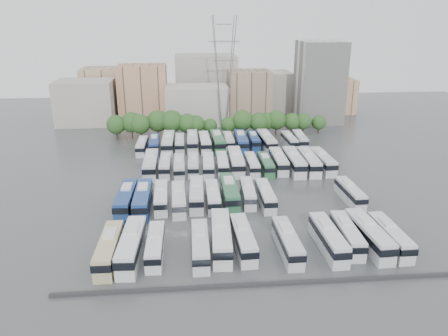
{
  "coord_description": "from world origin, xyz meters",
  "views": [
    {
      "loc": [
        -9.78,
        -82.07,
        34.65
      ],
      "look_at": [
        -1.93,
        5.88,
        3.0
      ],
      "focal_mm": 35.0,
      "sensor_mm": 36.0,
      "label": 1
    }
  ],
  "objects": [
    {
      "name": "bus_r2_s5",
      "position": [
        -4.98,
        11.73,
        1.75
      ],
      "size": [
        2.94,
        11.44,
        3.56
      ],
      "rotation": [
        0.0,
        0.0,
        -0.04
      ],
      "color": "white",
      "rests_on": "ground"
    },
    {
      "name": "bus_r1_s13",
      "position": [
        21.44,
        -6.75,
        1.72
      ],
      "size": [
        2.73,
        11.24,
        3.51
      ],
      "rotation": [
        0.0,
        0.0,
        0.03
      ],
      "color": "silver",
      "rests_on": "ground"
    },
    {
      "name": "bus_r1_s5",
      "position": [
        -5.14,
        -6.24,
        1.73
      ],
      "size": [
        2.47,
        11.21,
        3.52
      ],
      "rotation": [
        0.0,
        0.0,
        -0.0
      ],
      "color": "white",
      "rests_on": "ground"
    },
    {
      "name": "bus_r1_s6",
      "position": [
        -1.85,
        -5.13,
        2.01
      ],
      "size": [
        2.87,
        13.07,
        4.1
      ],
      "rotation": [
        0.0,
        0.0,
        0.0
      ],
      "color": "#2C6741",
      "rests_on": "ground"
    },
    {
      "name": "parapet",
      "position": [
        0.0,
        -33.0,
        0.25
      ],
      "size": [
        56.0,
        0.5,
        0.5
      ],
      "primitive_type": "cube",
      "color": "#2D2D30",
      "rests_on": "ground"
    },
    {
      "name": "bus_r2_s12",
      "position": [
        18.32,
        11.3,
        2.03
      ],
      "size": [
        3.16,
        13.23,
        4.13
      ],
      "rotation": [
        0.0,
        0.0,
        -0.02
      ],
      "color": "white",
      "rests_on": "ground"
    },
    {
      "name": "bus_r0_s2",
      "position": [
        -14.92,
        -23.82,
        1.7
      ],
      "size": [
        2.53,
        11.08,
        3.47
      ],
      "rotation": [
        0.0,
        0.0,
        -0.01
      ],
      "color": "white",
      "rests_on": "ground"
    },
    {
      "name": "bus_r3_s7",
      "position": [
        1.56,
        31.25,
        1.69
      ],
      "size": [
        2.44,
        10.98,
        3.44
      ],
      "rotation": [
        0.0,
        0.0,
        -0.0
      ],
      "color": "silver",
      "rests_on": "ground"
    },
    {
      "name": "bus_r2_s4",
      "position": [
        -8.39,
        12.28,
        1.72
      ],
      "size": [
        2.76,
        11.25,
        3.51
      ],
      "rotation": [
        0.0,
        0.0,
        -0.03
      ],
      "color": "silver",
      "rests_on": "ground"
    },
    {
      "name": "bus_r3_s0",
      "position": [
        -21.43,
        28.7,
        1.67
      ],
      "size": [
        2.59,
        10.88,
        3.4
      ],
      "rotation": [
        0.0,
        0.0,
        -0.02
      ],
      "color": "silver",
      "rests_on": "ground"
    },
    {
      "name": "bus_r1_s3",
      "position": [
        -11.58,
        -7.0,
        1.79
      ],
      "size": [
        2.86,
        11.68,
        3.64
      ],
      "rotation": [
        0.0,
        0.0,
        0.03
      ],
      "color": "silver",
      "rests_on": "ground"
    },
    {
      "name": "bus_r0_s4",
      "position": [
        -8.22,
        -24.45,
        1.81
      ],
      "size": [
        2.67,
        11.77,
        3.68
      ],
      "rotation": [
        0.0,
        0.0,
        -0.01
      ],
      "color": "silver",
      "rests_on": "ground"
    },
    {
      "name": "bus_r2_s3",
      "position": [
        -11.61,
        11.3,
        1.74
      ],
      "size": [
        2.56,
        11.3,
        3.54
      ],
      "rotation": [
        0.0,
        0.0,
        0.01
      ],
      "color": "silver",
      "rests_on": "ground"
    },
    {
      "name": "electricity_pylon",
      "position": [
        2.0,
        50.0,
        18.66
      ],
      "size": [
        9.0,
        6.91,
        33.83
      ],
      "color": "slate",
      "rests_on": "ground"
    },
    {
      "name": "bus_r2_s10",
      "position": [
        11.5,
        12.8,
        1.92
      ],
      "size": [
        3.01,
        12.53,
        3.91
      ],
      "rotation": [
        0.0,
        0.0,
        -0.02
      ],
      "color": "silver",
      "rests_on": "ground"
    },
    {
      "name": "apartment_tower",
      "position": [
        34.0,
        58.0,
        13.0
      ],
      "size": [
        14.0,
        14.0,
        26.0
      ],
      "primitive_type": "cube",
      "color": "silver",
      "rests_on": "ground"
    },
    {
      "name": "bus_r2_s9",
      "position": [
        8.19,
        11.28,
        1.7
      ],
      "size": [
        2.42,
        11.04,
        3.46
      ],
      "rotation": [
        0.0,
        0.0,
        -0.0
      ],
      "color": "#2C683E",
      "rests_on": "ground"
    },
    {
      "name": "bus_r3_s1",
      "position": [
        -18.29,
        29.95,
        1.77
      ],
      "size": [
        2.92,
        11.6,
        3.62
      ],
      "rotation": [
        0.0,
        0.0,
        0.04
      ],
      "color": "navy",
      "rests_on": "ground"
    },
    {
      "name": "bus_r0_s8",
      "position": [
        5.03,
        -24.64,
        1.82
      ],
      "size": [
        2.7,
        11.82,
        3.7
      ],
      "rotation": [
        0.0,
        0.0,
        0.01
      ],
      "color": "silver",
      "rests_on": "ground"
    },
    {
      "name": "bus_r2_s13",
      "position": [
        21.57,
        11.62,
        1.98
      ],
      "size": [
        3.34,
        12.98,
        4.04
      ],
      "rotation": [
        0.0,
        0.0,
        0.04
      ],
      "color": "silver",
      "rests_on": "ground"
    },
    {
      "name": "bus_r2_s11",
      "position": [
        14.83,
        11.53,
        2.1
      ],
      "size": [
        3.16,
        13.66,
        4.27
      ],
      "rotation": [
        0.0,
        0.0,
        -0.01
      ],
      "color": "silver",
      "rests_on": "ground"
    },
    {
      "name": "bus_r2_s7",
      "position": [
        1.47,
        12.81,
        2.1
      ],
      "size": [
        3.27,
        13.72,
        4.29
      ],
      "rotation": [
        0.0,
        0.0,
        -0.02
      ],
      "color": "silver",
      "rests_on": "ground"
    },
    {
      "name": "bus_r3_s8",
      "position": [
        4.81,
        29.68,
        2.0
      ],
      "size": [
        3.14,
        13.02,
        4.07
      ],
      "rotation": [
        0.0,
        0.0,
        -0.02
      ],
      "color": "navy",
      "rests_on": "ground"
    },
    {
      "name": "bus_r0_s0",
      "position": [
        -21.57,
        -24.61,
        1.93
      ],
      "size": [
        2.9,
        12.58,
        3.94
      ],
      "rotation": [
        0.0,
        0.0,
        -0.01
      ],
      "color": "#C1B585",
      "rests_on": "ground"
    },
    {
      "name": "bus_r1_s4",
      "position": [
        -8.18,
        -5.16,
        1.89
      ],
      "size": [
        3.05,
        12.33,
        3.84
      ],
      "rotation": [
        0.0,
        0.0,
        -0.03
      ],
      "color": "silver",
      "rests_on": "ground"
    },
    {
      "name": "bus_r3_s10",
      "position": [
        11.55,
        28.91,
        2.07
      ],
      "size": [
        3.48,
        13.53,
        4.21
      ],
      "rotation": [
        0.0,
        0.0,
        0.04
      ],
      "color": "silver",
      "rests_on": "ground"
    },
    {
      "name": "bus_r0_s6",
      "position": [
        -1.58,
        -23.18,
        1.85
      ],
      "size": [
        3.07,
        12.12,
        3.77
      ],
      "rotation": [
        0.0,
        0.0,
        0.04
      ],
      "color": "silver",
      "rests_on": "ground"
    },
    {
      "name": "bus_r2_s8",
      "position": [
        5.03,
        11.64,
        1.69
      ],
      "size": [
        2.47,
        11.0,
        3.44
      ],
      "rotation": [
        0.0,
        0.0,
        -0.01
      ],
      "color": "silver",
      "rests_on": "ground"
    },
    {
      "name": "bus_r3_s3",
      "position": [
        -11.6,
        30.14,
        1.71
      ],
      "size": [
        2.44,
        11.13,
        3.49
      ],
      "rotation": [
        0.0,
        0.0,
        0.0
      ],
      "color": "silver",
      "rests_on": "ground"
    },
    {
      "name": "tree_line",
      "position": [
        -3.04,
        42.1,
        4.33
      ],
      "size": [
        64.7,
        7.58,
        8.12
      ],
      "color": "black",
      "rests_on": "ground"
    },
    {
      "name": "bus_r3_s6",
      "position": [
        -1.53,
        29.98,
        2.04
      ],
      "size": [
        3.37,
        13.36,
        4.16
      ],
      "rotation": [
        0.0,
        0.0,
        0.04
      ],
      "color": "#307145",
      "rests_on": "ground"
    },
    {
      "name": "bus_r1_s2",
      "position": [
        -14.88,
        -5.77,
        1.76
      ],
      "size": [
        2.82,
        11.47,
        3.58
      ],
      "rotation": [
        0.0,
        0.0,
        0.03
      ],
      "color": "white",
      "rests_on": "ground"
    },
    {
      "name": "bus_r1_s8",
      "position": [
        4.9,
        -6.66,
        1.74
      ],
      "size": [
        2.48,
        11.28,
        3.54
      ],
      "rotation": [
        0.0,
        0.0,
        -0.0
      ],
      "color": "silver",
      "rests_on": "ground"
    },
    {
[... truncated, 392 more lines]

